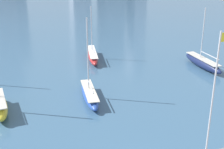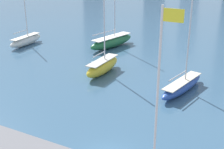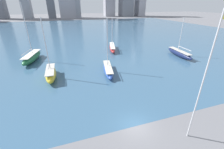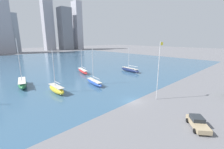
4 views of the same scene
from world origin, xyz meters
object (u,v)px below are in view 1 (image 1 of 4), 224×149
at_px(flag_pole, 212,107).
at_px(sailboat_blue, 90,94).
at_px(sailboat_red, 92,55).
at_px(sailboat_navy, 203,63).

distance_m(flag_pole, sailboat_blue, 21.08).
bearing_deg(sailboat_red, sailboat_blue, -96.15).
distance_m(flag_pole, sailboat_navy, 31.63).
height_order(flag_pole, sailboat_blue, flag_pole).
relative_size(sailboat_red, sailboat_blue, 0.97).
relative_size(sailboat_navy, sailboat_blue, 0.96).
xyz_separation_m(flag_pole, sailboat_blue, (-3.62, 19.74, -6.46)).
xyz_separation_m(flag_pole, sailboat_navy, (19.32, 24.22, -6.36)).
distance_m(sailboat_red, sailboat_navy, 20.43).
bearing_deg(sailboat_blue, sailboat_navy, 21.96).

